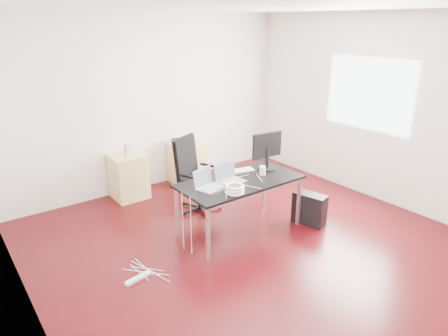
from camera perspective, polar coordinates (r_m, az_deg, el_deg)
room_shell at (r=4.65m, az=4.43°, el=4.65°), size 5.00×5.00×5.00m
desk at (r=5.15m, az=2.29°, el=-2.29°), size 1.60×0.80×0.73m
office_chair at (r=5.82m, az=-4.29°, el=-0.39°), size 0.63×0.64×1.08m
filing_cabinet_left at (r=6.46m, az=-13.48°, el=-1.21°), size 0.50×0.50×0.70m
filing_cabinet_right at (r=6.91m, az=-5.39°, el=0.71°), size 0.50×0.50×0.70m
pc_tower at (r=5.65m, az=12.08°, el=-5.71°), size 0.31×0.49×0.44m
wastebasket at (r=6.91m, az=-5.92°, el=-1.18°), size 0.26×0.26×0.28m
power_strip at (r=4.60m, az=-12.22°, el=-15.15°), size 0.31×0.11×0.04m
laptop_left at (r=4.87m, az=-2.28°, el=-2.24°), size 0.39×0.34×0.23m
laptop_right at (r=5.06m, az=0.78°, el=-1.36°), size 0.35×0.28×0.23m
monitor at (r=5.47m, az=6.15°, el=2.72°), size 0.45×0.26×0.51m
keyboard at (r=5.41m, az=2.02°, el=-0.42°), size 0.46×0.24×0.02m
cup_white at (r=5.30m, az=5.53°, el=-0.38°), size 0.10×0.10×0.12m
cup_brown at (r=5.36m, az=5.50°, el=-0.24°), size 0.10×0.10×0.10m
cable_coil at (r=4.72m, az=1.53°, el=-3.04°), size 0.24×0.24×0.11m
power_adapter at (r=4.92m, az=2.39°, el=-2.55°), size 0.08×0.08×0.03m
speaker at (r=6.32m, az=-13.58°, el=2.53°), size 0.10×0.09×0.18m
navy_garment at (r=6.77m, az=-5.97°, el=3.78°), size 0.34×0.30×0.09m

